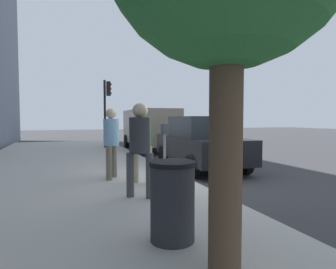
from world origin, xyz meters
TOP-DOWN VIEW (x-y plane):
  - ground_plane at (0.00, 0.00)m, footprint 80.00×80.00m
  - sidewalk_slab at (0.00, 3.00)m, footprint 28.00×6.00m
  - parking_meter at (-0.14, 0.57)m, footprint 0.36×0.12m
  - pedestrian_at_meter at (-0.52, 1.27)m, footprint 0.47×0.41m
  - pedestrian_bystander at (-1.73, 1.63)m, footprint 0.40×0.49m
  - parking_officer at (0.28, 1.87)m, footprint 0.50×0.39m
  - parked_sedan_near at (1.67, -1.35)m, footprint 4.46×2.09m
  - parked_van_far at (7.93, -1.35)m, footprint 5.27×2.26m
  - traffic_signal at (8.59, 0.83)m, footprint 0.24×0.44m
  - trash_bin at (-3.84, 1.74)m, footprint 0.59×0.59m

SIDE VIEW (x-z plane):
  - ground_plane at x=0.00m, z-range 0.00..0.00m
  - sidewalk_slab at x=0.00m, z-range 0.00..0.15m
  - trash_bin at x=-3.84m, z-range 0.15..1.16m
  - parked_sedan_near at x=1.67m, z-range 0.01..1.78m
  - parking_meter at x=-0.14m, z-range 0.46..1.87m
  - parking_officer at x=0.28m, z-range 0.32..2.13m
  - pedestrian_bystander at x=-1.73m, z-range 0.33..2.17m
  - parked_van_far at x=7.93m, z-range 0.17..2.35m
  - pedestrian_at_meter at x=-0.52m, z-range 0.34..2.20m
  - traffic_signal at x=8.59m, z-range 0.78..4.38m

